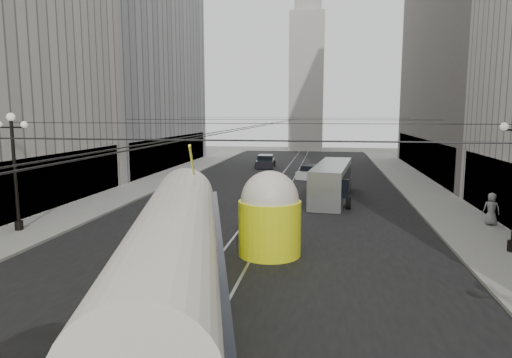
% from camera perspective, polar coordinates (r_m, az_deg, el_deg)
% --- Properties ---
extents(road, '(20.00, 85.00, 0.02)m').
position_cam_1_polar(road, '(37.33, 2.61, -1.82)').
color(road, black).
rests_on(road, ground).
extents(sidewalk_left, '(4.00, 72.00, 0.15)m').
position_cam_1_polar(sidewalk_left, '(43.61, -12.72, -0.46)').
color(sidewalk_left, gray).
rests_on(sidewalk_left, ground).
extents(sidewalk_right, '(4.00, 72.00, 0.15)m').
position_cam_1_polar(sidewalk_right, '(41.31, 19.96, -1.23)').
color(sidewalk_right, gray).
rests_on(sidewalk_right, ground).
extents(rail_left, '(0.12, 85.00, 0.04)m').
position_cam_1_polar(rail_left, '(37.42, 1.47, -1.79)').
color(rail_left, gray).
rests_on(rail_left, ground).
extents(rail_right, '(0.12, 85.00, 0.04)m').
position_cam_1_polar(rail_right, '(37.25, 3.76, -1.84)').
color(rail_right, gray).
rests_on(rail_right, ground).
extents(building_left_far, '(12.60, 28.60, 28.60)m').
position_cam_1_polar(building_left_far, '(57.86, -16.28, 15.65)').
color(building_left_far, '#999999').
rests_on(building_left_far, ground).
extents(building_right_far, '(12.60, 32.60, 32.60)m').
position_cam_1_polar(building_right_far, '(55.30, 26.93, 17.57)').
color(building_right_far, '#514C47').
rests_on(building_right_far, ground).
extents(distant_tower, '(6.00, 6.00, 31.36)m').
position_cam_1_polar(distant_tower, '(84.56, 6.39, 13.90)').
color(distant_tower, '#B2AFA8').
rests_on(distant_tower, ground).
extents(lamppost_left_mid, '(1.86, 0.44, 6.37)m').
position_cam_1_polar(lamppost_left_mid, '(27.76, -27.96, 1.58)').
color(lamppost_left_mid, black).
rests_on(lamppost_left_mid, sidewalk_left).
extents(catenary, '(25.00, 72.00, 0.23)m').
position_cam_1_polar(catenary, '(35.75, 2.68, 7.22)').
color(catenary, black).
rests_on(catenary, ground).
extents(streetcar, '(6.85, 17.60, 3.97)m').
position_cam_1_polar(streetcar, '(14.38, -10.14, -10.34)').
color(streetcar, '#F8FE16').
rests_on(streetcar, ground).
extents(city_bus, '(3.34, 10.88, 2.72)m').
position_cam_1_polar(city_bus, '(35.05, 9.48, -0.11)').
color(city_bus, '#95979A').
rests_on(city_bus, ground).
extents(sedan_white_far, '(3.12, 4.61, 1.35)m').
position_cam_1_polar(sedan_white_far, '(46.12, 7.04, 0.82)').
color(sedan_white_far, white).
rests_on(sedan_white_far, ground).
extents(sedan_dark_far, '(2.30, 4.96, 1.53)m').
position_cam_1_polar(sedan_dark_far, '(55.15, 1.20, 2.17)').
color(sedan_dark_far, black).
rests_on(sedan_dark_far, ground).
extents(pedestrian_sidewalk_right, '(0.96, 0.65, 1.87)m').
position_cam_1_polar(pedestrian_sidewalk_right, '(29.31, 27.35, -3.35)').
color(pedestrian_sidewalk_right, gray).
rests_on(pedestrian_sidewalk_right, sidewalk_right).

